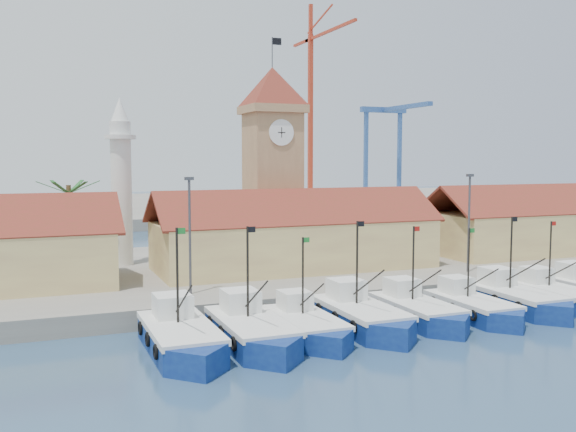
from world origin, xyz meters
name	(u,v)px	position (x,y,z in m)	size (l,w,h in m)	color
ground	(408,337)	(0.00, 0.00, 0.00)	(400.00, 400.00, 0.00)	navy
quay	(280,269)	(0.00, 24.00, 0.75)	(140.00, 32.00, 1.50)	gray
terminal	(143,207)	(0.00, 110.00, 1.00)	(240.00, 80.00, 2.00)	gray
boat_0	(182,340)	(-14.94, 1.91, 0.84)	(3.91, 10.71, 8.11)	navy
boat_1	(253,333)	(-10.39, 1.81, 0.83)	(3.87, 10.59, 8.01)	navy
boat_2	(308,328)	(-6.45, 2.08, 0.73)	(3.41, 9.33, 7.06)	navy
boat_3	(363,318)	(-2.04, 2.57, 0.83)	(3.85, 10.56, 7.99)	navy
boat_4	(419,313)	(2.65, 2.73, 0.76)	(3.57, 9.77, 7.39)	navy
boat_5	(475,309)	(7.25, 2.31, 0.73)	(3.43, 9.38, 7.10)	navy
boat_6	(518,301)	(11.94, 3.04, 0.80)	(3.75, 10.26, 7.77)	navy
boat_7	(557,297)	(16.04, 3.20, 0.75)	(3.48, 9.55, 7.22)	navy
hall_center	(295,242)	(0.00, 20.00, 3.99)	(27.04, 10.13, 7.61)	#E8D47F
hall_right	(554,228)	(32.00, 20.00, 3.99)	(31.20, 10.13, 7.61)	#E8D47F
clock_tower	(272,158)	(0.00, 26.00, 11.96)	(5.80, 5.80, 22.70)	tan
minaret	(121,181)	(-15.00, 28.00, 9.73)	(3.00, 3.00, 16.30)	silver
palm_tree	(69,220)	(-20.00, 26.00, 6.25)	(5.60, 5.03, 8.39)	brown
lamp_posts	(336,224)	(0.50, 12.00, 6.48)	(80.70, 0.25, 9.03)	#3F3F44
crane_red_right	(313,92)	(39.17, 103.69, 27.56)	(1.00, 32.73, 46.08)	#B6321C
gantry	(390,127)	(62.00, 106.65, 20.04)	(13.00, 22.00, 23.20)	#33599C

